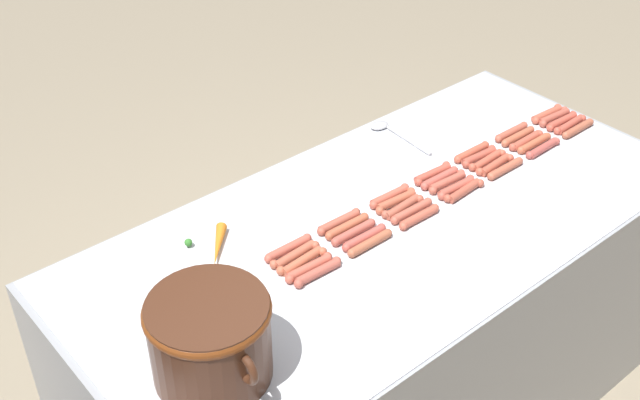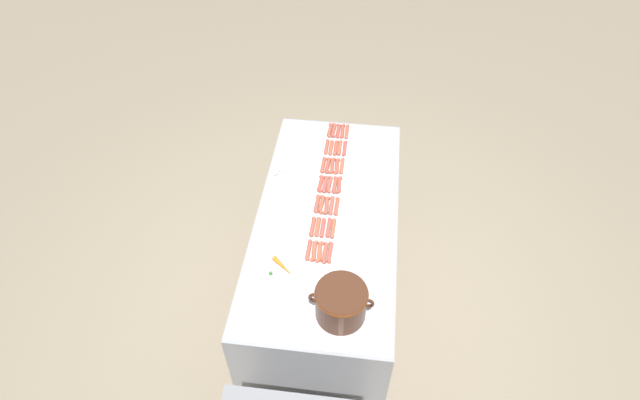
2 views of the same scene
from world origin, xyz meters
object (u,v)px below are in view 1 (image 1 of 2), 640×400
hot_dog_8 (534,143)px  hot_dog_12 (364,238)px  hot_dog_9 (495,165)px  hot_dog_13 (309,268)px  hot_dog_33 (339,222)px  hot_dog_23 (479,156)px  hot_dog_10 (456,187)px  hot_dog_21 (554,117)px  hot_dog_22 (518,136)px  bean_pot (210,335)px  hot_dog_26 (347,226)px  hot_dog_1 (543,148)px  hot_dog_15 (526,141)px  hot_dog_19 (354,232)px  hot_dog_17 (447,182)px  hot_dog_27 (295,255)px  hot_dog_25 (396,201)px  carrot (216,245)px  hot_dog_29 (511,132)px  hot_dog_7 (570,125)px  hot_dog_20 (302,261)px  hot_dog_5 (370,243)px  hot_dog_30 (472,152)px  hot_dog_16 (487,160)px  hot_dog_24 (439,178)px  hot_dog_2 (505,169)px  hot_dog_11 (412,211)px  hot_dog_31 (433,173)px  serving_spoon (389,130)px  hot_dog_3 (464,191)px  hot_dog_28 (547,114)px  hot_dog_34 (288,248)px  hot_dog_0 (578,129)px  hot_dog_32 (389,196)px  hot_dog_14 (562,121)px

hot_dog_8 → hot_dog_12: bearing=90.3°
hot_dog_9 → hot_dog_13: same height
hot_dog_33 → hot_dog_23: bearing=-93.1°
hot_dog_10 → hot_dog_12: size_ratio=1.00×
hot_dog_21 → hot_dog_22: size_ratio=1.00×
bean_pot → hot_dog_26: bearing=-71.4°
hot_dog_1 → hot_dog_15: same height
hot_dog_8 → hot_dog_19: bearing=87.6°
hot_dog_17 → hot_dog_10: bearing=179.3°
hot_dog_8 → bean_pot: (-0.14, 1.37, 0.11)m
hot_dog_22 → hot_dog_27: (-0.00, 0.96, 0.00)m
hot_dog_21 → hot_dog_25: bearing=90.0°
hot_dog_27 → carrot: size_ratio=1.08×
hot_dog_1 → hot_dog_17: bearing=79.6°
hot_dog_13 → hot_dog_21: (0.07, -1.17, 0.00)m
hot_dog_29 → bean_pot: 1.40m
hot_dog_7 → bean_pot: (-0.13, 1.57, 0.11)m
hot_dog_9 → hot_dog_10: (-0.00, 0.19, 0.00)m
hot_dog_23 → hot_dog_20: bearing=92.7°
hot_dog_5 → hot_dog_22: 0.78m
hot_dog_30 → bean_pot: 1.20m
hot_dog_16 → hot_dog_21: size_ratio=1.00×
hot_dog_21 → hot_dog_24: 0.59m
hot_dog_21 → hot_dog_25: 0.78m
hot_dog_5 → hot_dog_21: size_ratio=1.00×
hot_dog_15 → hot_dog_2: bearing=108.8°
hot_dog_23 → hot_dog_30: (0.03, -0.00, 0.00)m
hot_dog_11 → hot_dog_31: (0.10, -0.19, 0.00)m
hot_dog_20 → serving_spoon: hot_dog_20 is taller
hot_dog_24 → hot_dog_3: bearing=-176.0°
hot_dog_28 → hot_dog_34: bearing=89.8°
hot_dog_5 → hot_dog_12: 0.03m
hot_dog_3 → hot_dog_31: same height
hot_dog_9 → hot_dog_27: (0.06, 0.77, 0.00)m
serving_spoon → hot_dog_0: bearing=-130.0°
hot_dog_0 → carrot: bearing=78.3°
hot_dog_33 → serving_spoon: hot_dog_33 is taller
hot_dog_1 → hot_dog_10: bearing=85.1°
hot_dog_11 → hot_dog_21: same height
carrot → hot_dog_2: bearing=-106.3°
hot_dog_25 → hot_dog_27: (-0.00, 0.39, 0.00)m
hot_dog_13 → hot_dog_26: 0.21m
hot_dog_0 → hot_dog_3: same height
hot_dog_31 → hot_dog_32: (-0.00, 0.19, 0.00)m
hot_dog_2 → hot_dog_23: (0.10, 0.01, 0.00)m
hot_dog_10 → hot_dog_21: size_ratio=1.00×
hot_dog_14 → hot_dog_17: size_ratio=1.00×
hot_dog_23 → hot_dog_26: bearing=90.0°
bean_pot → hot_dog_27: bearing=-63.8°
hot_dog_0 → hot_dog_30: bearing=70.9°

